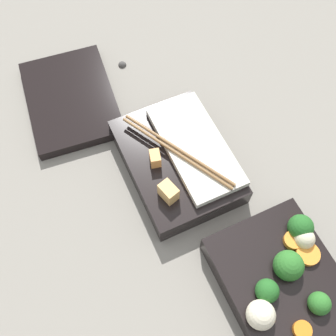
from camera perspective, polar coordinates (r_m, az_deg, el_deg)
name	(u,v)px	position (r m, az deg, el deg)	size (l,w,h in m)	color
ground_plane	(224,222)	(0.61, 8.18, -7.76)	(3.00, 3.00, 0.00)	gray
bento_tray_vegetable	(285,286)	(0.57, 16.66, -16.04)	(0.21, 0.15, 0.07)	black
bento_tray_rice	(179,160)	(0.62, 1.59, 1.23)	(0.21, 0.15, 0.07)	black
bento_lid	(71,99)	(0.72, -13.92, 9.70)	(0.20, 0.15, 0.02)	black
pebble_1	(122,64)	(0.77, -6.68, 14.78)	(0.02, 0.02, 0.02)	#474442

